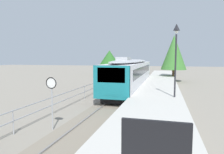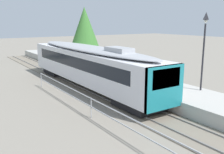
% 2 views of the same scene
% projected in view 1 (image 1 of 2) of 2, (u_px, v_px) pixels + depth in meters
% --- Properties ---
extents(ground_plane, '(160.00, 160.00, 0.00)m').
position_uv_depth(ground_plane, '(92.00, 97.00, 19.45)').
color(ground_plane, gray).
extents(track_rails, '(3.20, 60.00, 0.14)m').
position_uv_depth(track_rails, '(122.00, 98.00, 18.67)').
color(track_rails, slate).
rests_on(track_rails, ground).
extents(commuter_train, '(2.82, 18.45, 3.74)m').
position_uv_depth(commuter_train, '(131.00, 72.00, 23.60)').
color(commuter_train, silver).
rests_on(commuter_train, track_rails).
extents(station_platform, '(3.90, 60.00, 0.90)m').
position_uv_depth(station_platform, '(157.00, 96.00, 17.79)').
color(station_platform, '#B7B5AD').
rests_on(station_platform, ground).
extents(platform_lamp_mid_platform, '(0.34, 0.34, 5.35)m').
position_uv_depth(platform_lamp_mid_platform, '(176.00, 46.00, 14.51)').
color(platform_lamp_mid_platform, '#232328').
rests_on(platform_lamp_mid_platform, station_platform).
extents(platform_notice_board, '(1.20, 0.08, 1.80)m').
position_uv_depth(platform_notice_board, '(155.00, 149.00, 3.50)').
color(platform_notice_board, '#232328').
rests_on(platform_notice_board, station_platform).
extents(speed_limit_sign, '(0.61, 0.10, 2.81)m').
position_uv_depth(speed_limit_sign, '(51.00, 90.00, 10.39)').
color(speed_limit_sign, '#9EA0A5').
rests_on(speed_limit_sign, ground).
extents(carpark_fence, '(0.06, 36.06, 1.25)m').
position_uv_depth(carpark_fence, '(13.00, 117.00, 9.83)').
color(carpark_fence, '#9EA0A5').
rests_on(carpark_fence, ground).
extents(tree_behind_carpark, '(4.97, 4.97, 5.52)m').
position_uv_depth(tree_behind_carpark, '(109.00, 58.00, 44.25)').
color(tree_behind_carpark, brown).
rests_on(tree_behind_carpark, ground).
extents(tree_behind_station_far, '(4.00, 4.00, 7.44)m').
position_uv_depth(tree_behind_station_far, '(174.00, 52.00, 31.95)').
color(tree_behind_station_far, brown).
rests_on(tree_behind_station_far, ground).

